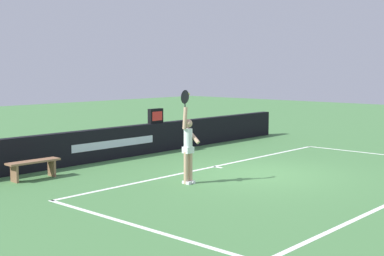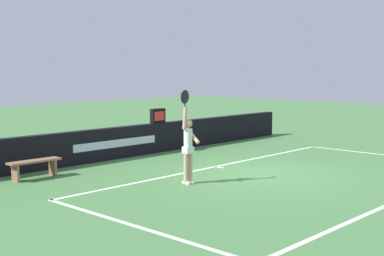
{
  "view_description": "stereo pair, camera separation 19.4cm",
  "coord_description": "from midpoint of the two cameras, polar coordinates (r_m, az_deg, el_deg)",
  "views": [
    {
      "loc": [
        -11.8,
        -8.24,
        2.85
      ],
      "look_at": [
        -2.09,
        0.62,
        1.39
      ],
      "focal_mm": 49.81,
      "sensor_mm": 36.0,
      "label": 1
    },
    {
      "loc": [
        -11.67,
        -8.38,
        2.85
      ],
      "look_at": [
        -2.09,
        0.62,
        1.39
      ],
      "focal_mm": 49.81,
      "sensor_mm": 36.0,
      "label": 2
    }
  ],
  "objects": [
    {
      "name": "tennis_ball",
      "position": [
        13.17,
        -0.8,
        3.64
      ],
      "size": [
        0.06,
        0.06,
        0.06
      ],
      "color": "#C6E62E"
    },
    {
      "name": "back_wall",
      "position": [
        17.82,
        -5.98,
        -1.26
      ],
      "size": [
        14.78,
        0.3,
        1.0
      ],
      "color": "black",
      "rests_on": "ground"
    },
    {
      "name": "court_lines",
      "position": [
        14.06,
        10.61,
        -5.45
      ],
      "size": [
        11.11,
        5.65,
        0.0
      ],
      "color": "white",
      "rests_on": "ground"
    },
    {
      "name": "speed_display",
      "position": [
        18.25,
        -4.22,
        1.3
      ],
      "size": [
        0.59,
        0.17,
        0.5
      ],
      "color": "black",
      "rests_on": "back_wall"
    },
    {
      "name": "courtside_bench_near",
      "position": [
        14.44,
        -16.99,
        -3.83
      ],
      "size": [
        1.42,
        0.39,
        0.49
      ],
      "color": "#916548",
      "rests_on": "ground"
    },
    {
      "name": "tennis_player",
      "position": [
        13.2,
        -0.84,
        -1.86
      ],
      "size": [
        0.44,
        0.44,
        2.36
      ],
      "color": "tan",
      "rests_on": "ground"
    },
    {
      "name": "ground_plane",
      "position": [
        14.66,
        6.94,
        -4.92
      ],
      "size": [
        60.0,
        60.0,
        0.0
      ],
      "primitive_type": "plane",
      "color": "#477D43"
    }
  ]
}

